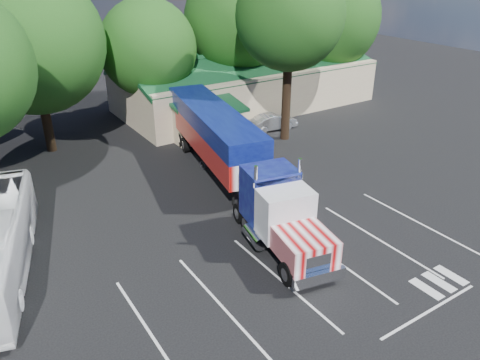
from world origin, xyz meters
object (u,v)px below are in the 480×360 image
woman (280,190)px  bicycle (208,166)px  semi_truck (228,148)px  silver_sedan (273,122)px

woman → bicycle: bearing=15.4°
bicycle → semi_truck: bearing=-93.5°
woman → silver_sedan: 13.12m
woman → silver_sedan: (7.50, 10.77, -0.21)m
woman → semi_truck: bearing=19.8°
semi_truck → bicycle: 3.06m
bicycle → woman: bearing=-85.5°
semi_truck → silver_sedan: semi_truck is taller
semi_truck → bicycle: size_ratio=11.52×
silver_sedan → woman: bearing=151.4°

